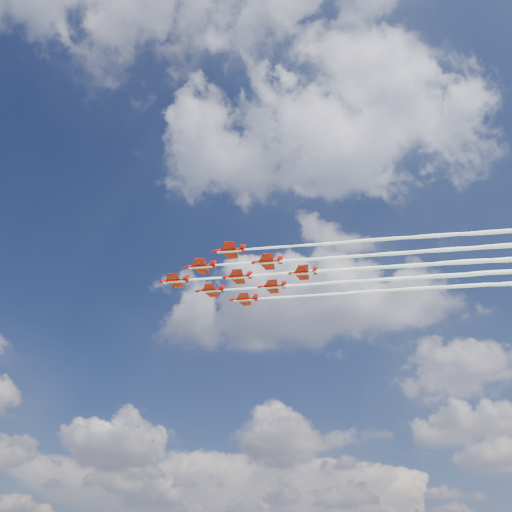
% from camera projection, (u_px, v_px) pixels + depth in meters
% --- Properties ---
extents(jet_lead, '(135.84, 23.77, 2.45)m').
position_uv_depth(jet_lead, '(396.00, 266.00, 142.95)').
color(jet_lead, red).
extents(jet_row2_port, '(135.84, 23.77, 2.45)m').
position_uv_depth(jet_row2_port, '(435.00, 251.00, 136.16)').
color(jet_row2_port, red).
extents(jet_row2_starb, '(135.84, 23.77, 2.45)m').
position_uv_depth(jet_row2_starb, '(426.00, 277.00, 147.78)').
color(jet_row2_starb, red).
extents(jet_row3_port, '(135.84, 23.77, 2.45)m').
position_uv_depth(jet_row3_port, '(477.00, 233.00, 129.38)').
color(jet_row3_port, red).
extents(jet_row3_centre, '(135.84, 23.77, 2.45)m').
position_uv_depth(jet_row3_centre, '(465.00, 262.00, 140.99)').
color(jet_row3_centre, red).
extents(jet_row3_starb, '(135.84, 23.77, 2.45)m').
position_uv_depth(jet_row3_starb, '(455.00, 287.00, 152.60)').
color(jet_row3_starb, red).
extents(jet_row4_port, '(135.84, 23.77, 2.45)m').
position_uv_depth(jet_row4_port, '(508.00, 246.00, 134.20)').
color(jet_row4_port, red).
extents(jet_row4_starb, '(135.84, 23.77, 2.45)m').
position_uv_depth(jet_row4_starb, '(494.00, 273.00, 145.81)').
color(jet_row4_starb, red).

